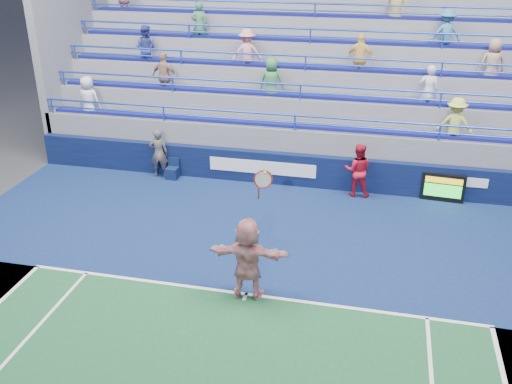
% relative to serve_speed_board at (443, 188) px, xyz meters
% --- Properties ---
extents(ground, '(120.00, 120.00, 0.00)m').
position_rel_serve_speed_board_xyz_m(ground, '(-4.80, -6.29, -0.46)').
color(ground, '#333538').
extents(sponsor_wall, '(18.00, 0.32, 1.10)m').
position_rel_serve_speed_board_xyz_m(sponsor_wall, '(-4.79, 0.21, 0.09)').
color(sponsor_wall, '#090F36').
rests_on(sponsor_wall, ground).
extents(bleacher_stand, '(18.00, 5.60, 6.13)m').
position_rel_serve_speed_board_xyz_m(bleacher_stand, '(-4.80, 3.98, 1.09)').
color(bleacher_stand, slate).
rests_on(bleacher_stand, ground).
extents(serve_speed_board, '(1.32, 0.24, 0.91)m').
position_rel_serve_speed_board_xyz_m(serve_speed_board, '(0.00, 0.00, 0.00)').
color(serve_speed_board, black).
rests_on(serve_speed_board, ground).
extents(judge_chair, '(0.41, 0.41, 0.71)m').
position_rel_serve_speed_board_xyz_m(judge_chair, '(-8.89, -0.18, -0.23)').
color(judge_chair, '#0C1B3E').
rests_on(judge_chair, ground).
extents(tennis_player, '(1.89, 0.71, 3.21)m').
position_rel_serve_speed_board_xyz_m(tennis_player, '(-4.75, -6.30, 0.55)').
color(tennis_player, white).
rests_on(tennis_player, ground).
extents(line_judge, '(0.70, 0.54, 1.71)m').
position_rel_serve_speed_board_xyz_m(line_judge, '(-9.37, -0.10, 0.40)').
color(line_judge, '#15183A').
rests_on(line_judge, ground).
extents(ball_girl, '(0.88, 0.70, 1.75)m').
position_rel_serve_speed_board_xyz_m(ball_girl, '(-2.65, -0.17, 0.42)').
color(ball_girl, '#B71429').
rests_on(ball_girl, ground).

